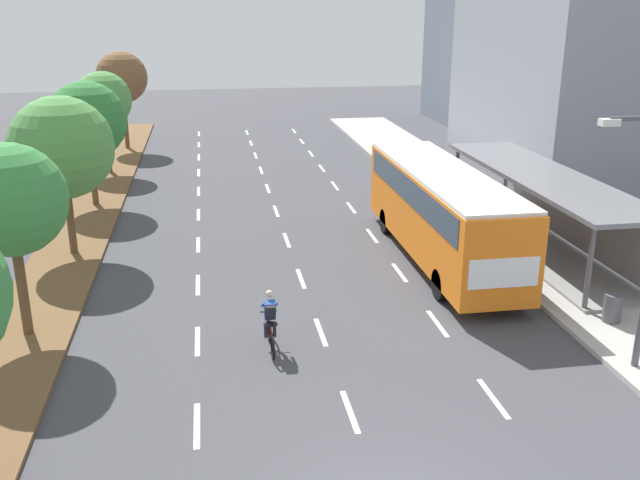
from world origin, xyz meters
name	(u,v)px	position (x,y,z in m)	size (l,w,h in m)	color
median_strip	(85,222)	(-8.30, 20.00, 0.06)	(2.60, 52.00, 0.12)	brown
sidewalk_right	(473,204)	(9.25, 20.00, 0.07)	(4.50, 52.00, 0.15)	#ADAAA3
lane_divider_left	(198,229)	(-3.50, 18.43, 0.00)	(0.14, 47.86, 0.01)	white
lane_divider_center	(281,225)	(0.00, 18.43, 0.00)	(0.14, 47.86, 0.01)	white
lane_divider_right	(361,221)	(3.50, 18.43, 0.00)	(0.14, 47.86, 0.01)	white
bus_shelter	(547,203)	(9.53, 13.59, 1.87)	(2.90, 12.38, 2.86)	gray
bus	(441,206)	(5.25, 13.18, 2.07)	(2.54, 11.29, 3.37)	orange
cyclist	(270,323)	(-1.52, 7.12, 0.79)	(0.46, 1.82, 1.71)	black
median_tree_second	(9,201)	(-8.22, 9.05, 3.99)	(3.06, 3.06, 5.42)	brown
median_tree_third	(62,148)	(-8.08, 15.86, 4.08)	(3.69, 3.69, 5.82)	brown
median_tree_fourth	(87,121)	(-8.21, 22.68, 4.00)	(3.50, 3.50, 5.64)	brown
median_tree_fifth	(103,100)	(-8.38, 29.49, 4.04)	(3.05, 3.05, 5.47)	brown
median_tree_farthest	(122,78)	(-8.05, 36.31, 4.58)	(3.22, 3.22, 6.09)	brown
trash_bin	(613,308)	(8.45, 7.00, 0.57)	(0.52, 0.52, 0.85)	#4C4C51
building_near_right	(575,33)	(17.04, 26.67, 7.50)	(8.62, 14.33, 15.00)	#8E939E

